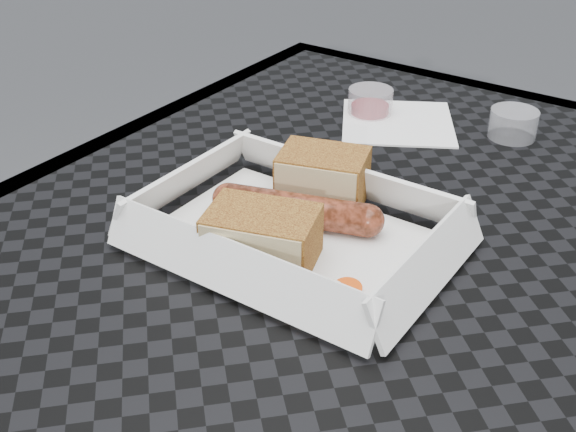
% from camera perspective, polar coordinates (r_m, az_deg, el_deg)
% --- Properties ---
extents(patio_table, '(0.80, 0.80, 0.74)m').
position_cam_1_polar(patio_table, '(0.62, 11.27, -9.50)').
color(patio_table, black).
rests_on(patio_table, ground).
extents(food_tray, '(0.22, 0.15, 0.00)m').
position_cam_1_polar(food_tray, '(0.59, 0.55, -1.90)').
color(food_tray, white).
rests_on(food_tray, patio_table).
extents(bratwurst, '(0.14, 0.06, 0.03)m').
position_cam_1_polar(bratwurst, '(0.60, 0.66, 0.52)').
color(bratwurst, maroon).
rests_on(bratwurst, food_tray).
extents(bread_near, '(0.09, 0.07, 0.05)m').
position_cam_1_polar(bread_near, '(0.63, 2.77, 3.09)').
color(bread_near, olive).
rests_on(bread_near, food_tray).
extents(bread_far, '(0.10, 0.08, 0.04)m').
position_cam_1_polar(bread_far, '(0.55, -2.06, -1.61)').
color(bread_far, olive).
rests_on(bread_far, food_tray).
extents(veg_garnish, '(0.03, 0.03, 0.00)m').
position_cam_1_polar(veg_garnish, '(0.53, 3.33, -6.06)').
color(veg_garnish, '#D74409').
rests_on(veg_garnish, food_tray).
extents(napkin, '(0.16, 0.16, 0.00)m').
position_cam_1_polar(napkin, '(0.81, 8.65, 7.33)').
color(napkin, white).
rests_on(napkin, patio_table).
extents(condiment_cup_sauce, '(0.05, 0.05, 0.03)m').
position_cam_1_polar(condiment_cup_sauce, '(0.82, 6.52, 8.93)').
color(condiment_cup_sauce, maroon).
rests_on(condiment_cup_sauce, patio_table).
extents(condiment_cup_empty, '(0.05, 0.05, 0.03)m').
position_cam_1_polar(condiment_cup_empty, '(0.80, 17.36, 6.97)').
color(condiment_cup_empty, silver).
rests_on(condiment_cup_empty, patio_table).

